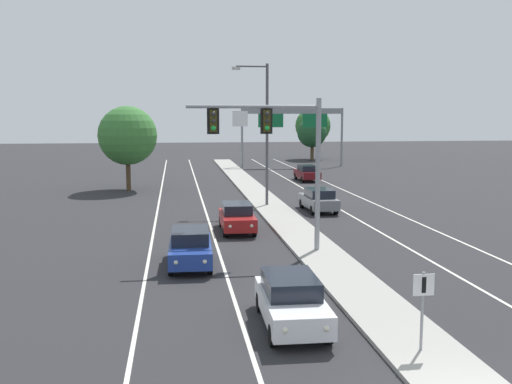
{
  "coord_description": "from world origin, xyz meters",
  "views": [
    {
      "loc": [
        -6.7,
        -11.26,
        6.56
      ],
      "look_at": [
        -3.2,
        13.74,
        3.2
      ],
      "focal_mm": 40.56,
      "sensor_mm": 36.0,
      "label": 1
    }
  ],
  "objects_px": {
    "car_receding_grey": "(319,199)",
    "highway_sign_gantry": "(293,118)",
    "overhead_signal_mast": "(277,143)",
    "tree_far_right_c": "(313,126)",
    "tree_far_right_b": "(312,133)",
    "car_oncoming_blue": "(190,247)",
    "tree_far_left_b": "(127,137)",
    "tree_far_left_a": "(127,136)",
    "car_oncoming_white": "(291,300)",
    "car_oncoming_red": "(237,217)",
    "street_lamp_median": "(264,126)",
    "median_sign_post": "(423,299)",
    "car_receding_darkred": "(307,173)"
  },
  "relations": [
    {
      "from": "car_receding_darkred",
      "to": "tree_far_right_b",
      "type": "relative_size",
      "value": 0.73
    },
    {
      "from": "street_lamp_median",
      "to": "highway_sign_gantry",
      "type": "height_order",
      "value": "street_lamp_median"
    },
    {
      "from": "tree_far_left_a",
      "to": "car_oncoming_red",
      "type": "bearing_deg",
      "value": -68.55
    },
    {
      "from": "tree_far_right_c",
      "to": "street_lamp_median",
      "type": "bearing_deg",
      "value": -107.79
    },
    {
      "from": "tree_far_right_b",
      "to": "tree_far_left_b",
      "type": "distance_m",
      "value": 38.87
    },
    {
      "from": "car_oncoming_red",
      "to": "tree_far_right_b",
      "type": "relative_size",
      "value": 0.72
    },
    {
      "from": "highway_sign_gantry",
      "to": "tree_far_left_a",
      "type": "height_order",
      "value": "highway_sign_gantry"
    },
    {
      "from": "street_lamp_median",
      "to": "car_receding_grey",
      "type": "height_order",
      "value": "street_lamp_median"
    },
    {
      "from": "car_oncoming_white",
      "to": "tree_far_right_b",
      "type": "distance_m",
      "value": 67.64
    },
    {
      "from": "car_receding_grey",
      "to": "car_receding_darkred",
      "type": "distance_m",
      "value": 18.68
    },
    {
      "from": "car_receding_grey",
      "to": "overhead_signal_mast",
      "type": "bearing_deg",
      "value": -113.03
    },
    {
      "from": "median_sign_post",
      "to": "highway_sign_gantry",
      "type": "xyz_separation_m",
      "value": [
        8.29,
        58.32,
        4.58
      ]
    },
    {
      "from": "car_oncoming_blue",
      "to": "tree_far_left_b",
      "type": "distance_m",
      "value": 27.84
    },
    {
      "from": "car_oncoming_blue",
      "to": "highway_sign_gantry",
      "type": "distance_m",
      "value": 50.16
    },
    {
      "from": "median_sign_post",
      "to": "tree_far_right_c",
      "type": "distance_m",
      "value": 72.43
    },
    {
      "from": "median_sign_post",
      "to": "car_receding_darkred",
      "type": "height_order",
      "value": "median_sign_post"
    },
    {
      "from": "tree_far_left_a",
      "to": "car_receding_grey",
      "type": "bearing_deg",
      "value": -43.33
    },
    {
      "from": "tree_far_left_a",
      "to": "tree_far_right_c",
      "type": "bearing_deg",
      "value": 54.15
    },
    {
      "from": "car_receding_darkred",
      "to": "tree_far_right_b",
      "type": "height_order",
      "value": "tree_far_right_b"
    },
    {
      "from": "car_oncoming_red",
      "to": "tree_far_left_a",
      "type": "height_order",
      "value": "tree_far_left_a"
    },
    {
      "from": "car_receding_grey",
      "to": "street_lamp_median",
      "type": "bearing_deg",
      "value": 143.93
    },
    {
      "from": "overhead_signal_mast",
      "to": "highway_sign_gantry",
      "type": "height_order",
      "value": "highway_sign_gantry"
    },
    {
      "from": "tree_far_right_b",
      "to": "car_oncoming_white",
      "type": "bearing_deg",
      "value": -103.96
    },
    {
      "from": "overhead_signal_mast",
      "to": "car_oncoming_blue",
      "type": "height_order",
      "value": "overhead_signal_mast"
    },
    {
      "from": "tree_far_right_b",
      "to": "tree_far_left_b",
      "type": "bearing_deg",
      "value": -128.14
    },
    {
      "from": "overhead_signal_mast",
      "to": "highway_sign_gantry",
      "type": "distance_m",
      "value": 47.33
    },
    {
      "from": "tree_far_left_b",
      "to": "car_oncoming_blue",
      "type": "bearing_deg",
      "value": -80.03
    },
    {
      "from": "median_sign_post",
      "to": "car_receding_grey",
      "type": "xyz_separation_m",
      "value": [
        3.09,
        23.85,
        -0.77
      ]
    },
    {
      "from": "tree_far_right_b",
      "to": "overhead_signal_mast",
      "type": "bearing_deg",
      "value": -105.05
    },
    {
      "from": "street_lamp_median",
      "to": "tree_far_left_b",
      "type": "relative_size",
      "value": 1.41
    },
    {
      "from": "car_receding_grey",
      "to": "highway_sign_gantry",
      "type": "xyz_separation_m",
      "value": [
        5.2,
        34.47,
        5.34
      ]
    },
    {
      "from": "highway_sign_gantry",
      "to": "tree_far_left_b",
      "type": "height_order",
      "value": "highway_sign_gantry"
    },
    {
      "from": "car_receding_darkred",
      "to": "car_oncoming_blue",
      "type": "bearing_deg",
      "value": -111.62
    },
    {
      "from": "car_oncoming_red",
      "to": "car_receding_darkred",
      "type": "distance_m",
      "value": 26.28
    },
    {
      "from": "highway_sign_gantry",
      "to": "tree_far_left_a",
      "type": "relative_size",
      "value": 1.8
    },
    {
      "from": "median_sign_post",
      "to": "tree_far_right_c",
      "type": "xyz_separation_m",
      "value": [
        13.99,
        70.98,
        3.42
      ]
    },
    {
      "from": "overhead_signal_mast",
      "to": "tree_far_right_b",
      "type": "distance_m",
      "value": 58.18
    },
    {
      "from": "car_oncoming_blue",
      "to": "tree_far_right_b",
      "type": "bearing_deg",
      "value": 71.58
    },
    {
      "from": "car_oncoming_white",
      "to": "tree_far_left_b",
      "type": "relative_size",
      "value": 0.63
    },
    {
      "from": "highway_sign_gantry",
      "to": "tree_far_left_b",
      "type": "xyz_separation_m",
      "value": [
        -19.09,
        -20.61,
        -1.52
      ]
    },
    {
      "from": "median_sign_post",
      "to": "car_receding_darkred",
      "type": "bearing_deg",
      "value": 81.21
    },
    {
      "from": "car_oncoming_blue",
      "to": "car_oncoming_red",
      "type": "relative_size",
      "value": 1.01
    },
    {
      "from": "street_lamp_median",
      "to": "car_oncoming_white",
      "type": "distance_m",
      "value": 24.31
    },
    {
      "from": "car_receding_darkred",
      "to": "tree_far_left_b",
      "type": "xyz_separation_m",
      "value": [
        -17.32,
        -4.5,
        3.83
      ]
    },
    {
      "from": "car_oncoming_white",
      "to": "tree_far_right_b",
      "type": "relative_size",
      "value": 0.73
    },
    {
      "from": "car_oncoming_white",
      "to": "tree_far_left_b",
      "type": "xyz_separation_m",
      "value": [
        -7.7,
        35.0,
        3.83
      ]
    },
    {
      "from": "highway_sign_gantry",
      "to": "tree_far_right_c",
      "type": "distance_m",
      "value": 13.93
    },
    {
      "from": "car_oncoming_blue",
      "to": "car_oncoming_red",
      "type": "xyz_separation_m",
      "value": [
        2.83,
        7.25,
        0.0
      ]
    },
    {
      "from": "tree_far_right_c",
      "to": "tree_far_right_b",
      "type": "bearing_deg",
      "value": -106.2
    },
    {
      "from": "car_oncoming_blue",
      "to": "car_receding_grey",
      "type": "xyz_separation_m",
      "value": [
        9.11,
        13.31,
        0.0
      ]
    }
  ]
}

